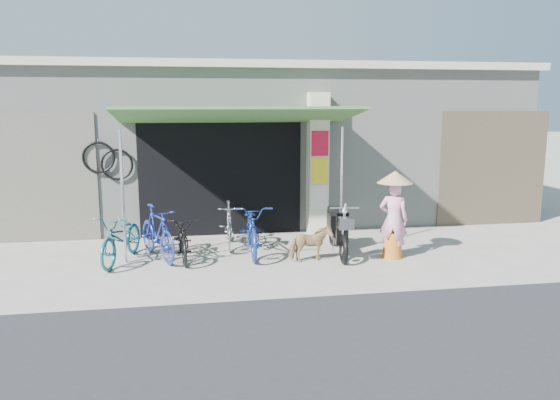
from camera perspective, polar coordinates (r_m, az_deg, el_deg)
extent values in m
plane|color=#A39D93|center=(9.47, 2.20, -6.99)|extent=(80.00, 80.00, 0.00)
cube|color=#A7ACA4|center=(14.12, -1.93, 5.91)|extent=(12.00, 5.00, 3.50)
cube|color=beige|center=(14.10, -1.98, 13.34)|extent=(12.30, 5.30, 0.16)
cube|color=black|center=(11.56, -6.19, 2.43)|extent=(3.40, 0.06, 2.50)
cube|color=black|center=(11.68, -6.13, -0.96)|extent=(3.06, 0.04, 1.10)
torus|color=black|center=(11.56, -16.68, 3.57)|extent=(0.65, 0.05, 0.65)
cylinder|color=silver|center=(11.55, -16.74, 5.15)|extent=(0.02, 0.02, 0.12)
torus|color=black|center=(11.59, -18.43, 4.24)|extent=(0.65, 0.05, 0.65)
cylinder|color=silver|center=(11.59, -18.51, 5.82)|extent=(0.02, 0.02, 0.12)
cube|color=beige|center=(11.69, 3.92, 3.79)|extent=(0.42, 0.42, 3.00)
cube|color=red|center=(11.44, 4.20, 5.91)|extent=(0.36, 0.02, 0.52)
cube|color=yellow|center=(11.50, 4.17, 3.08)|extent=(0.36, 0.02, 0.52)
cube|color=silver|center=(11.58, 4.13, 0.33)|extent=(0.36, 0.02, 0.50)
cube|color=#3A6C30|center=(10.55, -4.38, 8.82)|extent=(4.60, 1.88, 0.35)
cylinder|color=silver|center=(9.81, -16.10, 0.31)|extent=(0.05, 0.05, 2.36)
cylinder|color=silver|center=(10.12, 6.39, 0.94)|extent=(0.05, 0.05, 2.36)
cube|color=brown|center=(13.42, 21.31, 3.07)|extent=(2.60, 0.06, 2.60)
cube|color=#6B665B|center=(11.97, -24.68, 2.07)|extent=(2.60, 0.06, 2.60)
imported|color=#175F6B|center=(10.04, -16.21, -3.79)|extent=(1.02, 1.77, 0.88)
imported|color=navy|center=(10.08, -12.69, -3.32)|extent=(1.05, 1.66, 0.97)
imported|color=black|center=(9.98, -10.14, -3.81)|extent=(0.67, 1.59, 0.82)
imported|color=#98999D|center=(10.70, -5.34, -2.58)|extent=(0.51, 1.49, 0.88)
imported|color=navy|center=(10.15, -2.89, -2.96)|extent=(0.73, 1.89, 0.98)
imported|color=#977250|center=(9.71, 3.22, -4.60)|extent=(0.81, 0.50, 0.64)
torus|color=black|center=(9.62, 6.69, -5.17)|extent=(0.14, 0.52, 0.52)
torus|color=black|center=(10.83, 5.51, -3.42)|extent=(0.14, 0.52, 0.52)
cube|color=black|center=(10.20, 6.07, -3.84)|extent=(0.31, 0.94, 0.10)
cube|color=black|center=(10.48, 5.79, -2.26)|extent=(0.31, 0.56, 0.33)
cube|color=black|center=(10.44, 5.81, -1.16)|extent=(0.29, 0.56, 0.09)
cube|color=black|center=(9.72, 6.53, -2.90)|extent=(0.22, 0.12, 0.55)
cylinder|color=silver|center=(9.48, 6.75, -0.83)|extent=(0.51, 0.08, 0.03)
cube|color=silver|center=(9.36, 6.91, -2.44)|extent=(0.27, 0.22, 0.20)
imported|color=pink|center=(10.06, 11.78, -2.01)|extent=(0.61, 0.54, 1.41)
cone|color=#C1681B|center=(10.17, 11.68, -4.64)|extent=(0.38, 0.38, 0.46)
cone|color=tan|center=(9.93, 11.94, 2.38)|extent=(0.64, 0.64, 0.22)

